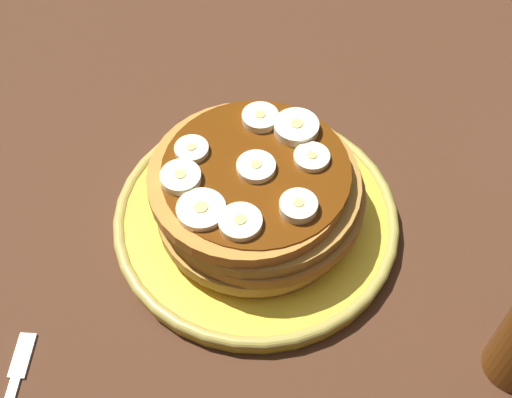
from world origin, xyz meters
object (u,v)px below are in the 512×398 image
pancake_stack (254,197)px  banana_slice_6 (296,128)px  banana_slice_8 (240,222)px  plate (256,219)px  banana_slice_1 (298,207)px  banana_slice_2 (201,210)px  banana_slice_0 (260,166)px  banana_slice_4 (192,148)px  banana_slice_5 (312,158)px  banana_slice_7 (181,178)px  banana_slice_3 (260,118)px

pancake_stack → banana_slice_6: 6.38cm
pancake_stack → banana_slice_8: 5.68cm
plate → banana_slice_1: size_ratio=8.48×
banana_slice_2 → banana_slice_0: bearing=-27.2°
banana_slice_0 → banana_slice_4: (-0.04, 5.45, -0.00)cm
plate → banana_slice_4: banana_slice_4 is taller
banana_slice_4 → banana_slice_6: size_ratio=0.74×
plate → banana_slice_4: 8.50cm
pancake_stack → banana_slice_0: (0.66, -0.29, 3.21)cm
banana_slice_1 → banana_slice_8: size_ratio=0.88×
banana_slice_0 → banana_slice_6: 4.71cm
banana_slice_5 → banana_slice_4: bearing=103.4°
plate → banana_slice_0: (0.20, -0.25, 6.71)cm
banana_slice_1 → banana_slice_7: (-0.29, 8.98, -0.05)cm
banana_slice_5 → banana_slice_6: banana_slice_6 is taller
banana_slice_0 → banana_slice_8: same height
banana_slice_1 → banana_slice_3: bearing=36.3°
banana_slice_1 → banana_slice_7: bearing=91.9°
banana_slice_3 → banana_slice_4: size_ratio=1.11×
plate → banana_slice_3: (4.81, 1.31, 6.78)cm
banana_slice_1 → banana_slice_7: 8.99cm
banana_slice_4 → banana_slice_1: bearing=-106.2°
banana_slice_0 → banana_slice_6: size_ratio=0.84×
banana_slice_1 → banana_slice_5: size_ratio=1.00×
banana_slice_3 → banana_slice_6: size_ratio=0.83×
banana_slice_6 → banana_slice_8: bearing=173.5°
banana_slice_4 → banana_slice_6: 8.26cm
banana_slice_2 → banana_slice_7: (2.16, 2.49, 0.09)cm
banana_slice_2 → banana_slice_1: bearing=-69.3°
banana_slice_6 → banana_slice_1: bearing=-161.8°
pancake_stack → banana_slice_4: 6.10cm
banana_slice_5 → pancake_stack: bearing=126.3°
banana_slice_4 → banana_slice_6: banana_slice_6 is taller
plate → banana_slice_7: (-2.82, 4.91, 6.79)cm
banana_slice_2 → banana_slice_7: bearing=49.0°
banana_slice_1 → banana_slice_4: bearing=73.8°
plate → pancake_stack: pancake_stack is taller
plate → banana_slice_8: 8.46cm
banana_slice_2 → banana_slice_3: (9.79, -1.11, 0.08)cm
banana_slice_6 → banana_slice_7: bearing=138.6°
banana_slice_2 → pancake_stack: bearing=-27.6°
pancake_stack → banana_slice_3: banana_slice_3 is taller
banana_slice_8 → plate: bearing=6.7°
banana_slice_1 → banana_slice_6: (7.21, 2.37, 0.01)cm
banana_slice_3 → banana_slice_8: banana_slice_3 is taller
banana_slice_3 → banana_slice_7: size_ratio=0.96×
banana_slice_1 → banana_slice_5: bearing=4.8°
banana_slice_3 → banana_slice_0: bearing=-161.3°
banana_slice_8 → banana_slice_5: bearing=-22.6°
banana_slice_0 → banana_slice_2: 5.83cm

